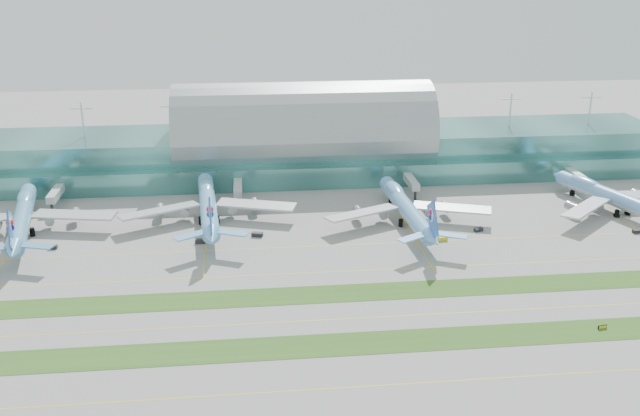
{
  "coord_description": "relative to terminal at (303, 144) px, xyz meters",
  "views": [
    {
      "loc": [
        -26.68,
        -195.1,
        101.93
      ],
      "look_at": [
        0.0,
        55.0,
        9.0
      ],
      "focal_mm": 40.0,
      "sensor_mm": 36.0,
      "label": 1
    }
  ],
  "objects": [
    {
      "name": "airliner_c",
      "position": [
        34.15,
        -68.78,
        -7.81
      ],
      "size": [
        66.49,
        75.54,
        20.79
      ],
      "rotation": [
        0.0,
        0.0,
        0.05
      ],
      "color": "#68AAE6",
      "rests_on": "ground"
    },
    {
      "name": "taxiway_sign_east",
      "position": [
        71.57,
        -156.23,
        -13.63
      ],
      "size": [
        2.84,
        0.83,
        1.2
      ],
      "rotation": [
        0.0,
        0.0,
        0.19
      ],
      "color": "black",
      "rests_on": "ground"
    },
    {
      "name": "ground",
      "position": [
        -0.01,
        -128.79,
        -14.23
      ],
      "size": [
        700.0,
        700.0,
        0.0
      ],
      "primitive_type": "plane",
      "color": "gray",
      "rests_on": "ground"
    },
    {
      "name": "gse_d",
      "position": [
        -23.94,
        -77.47,
        -13.45
      ],
      "size": [
        4.54,
        3.05,
        1.55
      ],
      "primitive_type": "cube",
      "rotation": [
        0.0,
        0.0,
        -0.26
      ],
      "color": "black",
      "rests_on": "ground"
    },
    {
      "name": "airliner_a",
      "position": [
        -111.31,
        -64.21,
        -7.58
      ],
      "size": [
        67.73,
        77.83,
        21.55
      ],
      "rotation": [
        0.0,
        0.0,
        0.19
      ],
      "color": "#5C9CCB",
      "rests_on": "ground"
    },
    {
      "name": "gse_b",
      "position": [
        -96.77,
        -81.39,
        -13.54
      ],
      "size": [
        2.84,
        1.76,
        1.37
      ],
      "primitive_type": "cube",
      "rotation": [
        0.0,
        0.0,
        -0.06
      ],
      "color": "black",
      "rests_on": "ground"
    },
    {
      "name": "airliner_d",
      "position": [
        120.65,
        -67.4,
        -7.82
      ],
      "size": [
        62.87,
        73.13,
        20.78
      ],
      "rotation": [
        0.0,
        0.0,
        0.33
      ],
      "color": "#66A2E0",
      "rests_on": "ground"
    },
    {
      "name": "taxiline_a",
      "position": [
        -0.01,
        -176.79,
        -14.22
      ],
      "size": [
        420.0,
        0.35,
        0.01
      ],
      "primitive_type": "cube",
      "color": "yellow",
      "rests_on": "ground"
    },
    {
      "name": "gse_e",
      "position": [
        43.9,
        -88.58,
        -13.51
      ],
      "size": [
        3.43,
        1.96,
        1.44
      ],
      "primitive_type": "cube",
      "rotation": [
        0.0,
        0.0,
        0.1
      ],
      "color": "#D6CD0C",
      "rests_on": "ground"
    },
    {
      "name": "grass_strip_far",
      "position": [
        -0.01,
        -126.79,
        -14.19
      ],
      "size": [
        420.0,
        12.0,
        0.08
      ],
      "primitive_type": "cube",
      "color": "#2D591E",
      "rests_on": "ground"
    },
    {
      "name": "terminal",
      "position": [
        0.0,
        0.0,
        0.0
      ],
      "size": [
        340.0,
        69.1,
        36.0
      ],
      "color": "#3D7A75",
      "rests_on": "ground"
    },
    {
      "name": "gse_c",
      "position": [
        -44.71,
        -81.93,
        -13.4
      ],
      "size": [
        3.67,
        1.8,
        1.66
      ],
      "primitive_type": "cube",
      "rotation": [
        0.0,
        0.0,
        -0.03
      ],
      "color": "black",
      "rests_on": "ground"
    },
    {
      "name": "taxiline_b",
      "position": [
        -0.01,
        -142.79,
        -14.22
      ],
      "size": [
        420.0,
        0.35,
        0.01
      ],
      "primitive_type": "cube",
      "color": "yellow",
      "rests_on": "ground"
    },
    {
      "name": "taxiline_c",
      "position": [
        -0.01,
        -110.79,
        -14.22
      ],
      "size": [
        420.0,
        0.35,
        0.01
      ],
      "primitive_type": "cube",
      "color": "yellow",
      "rests_on": "ground"
    },
    {
      "name": "grass_strip_near",
      "position": [
        -0.01,
        -156.79,
        -14.19
      ],
      "size": [
        420.0,
        12.0,
        0.08
      ],
      "primitive_type": "cube",
      "color": "#2D591E",
      "rests_on": "ground"
    },
    {
      "name": "gse_a",
      "position": [
        -110.62,
        -73.32,
        -13.39
      ],
      "size": [
        3.96,
        2.6,
        1.68
      ],
      "primitive_type": "cube",
      "rotation": [
        0.0,
        0.0,
        0.21
      ],
      "color": "#C1BE0B",
      "rests_on": "ground"
    },
    {
      "name": "taxiline_d",
      "position": [
        -0.01,
        -88.79,
        -14.22
      ],
      "size": [
        420.0,
        0.35,
        0.01
      ],
      "primitive_type": "cube",
      "color": "yellow",
      "rests_on": "ground"
    },
    {
      "name": "airliner_b",
      "position": [
        -42.6,
        -58.13,
        -7.55
      ],
      "size": [
        69.11,
        78.68,
        21.64
      ],
      "rotation": [
        0.0,
        0.0,
        0.08
      ],
      "color": "#6DB6F1",
      "rests_on": "ground"
    },
    {
      "name": "gse_f",
      "position": [
        59.7,
        -81.27,
        -13.57
      ],
      "size": [
        3.67,
        2.68,
        1.31
      ],
      "primitive_type": "cube",
      "rotation": [
        0.0,
        0.0,
        0.32
      ],
      "color": "black",
      "rests_on": "ground"
    },
    {
      "name": "gse_g",
      "position": [
        118.53,
        -89.22,
        -13.57
      ],
      "size": [
        3.05,
        2.15,
        1.3
      ],
      "primitive_type": "cube",
      "rotation": [
        0.0,
        0.0,
        0.12
      ],
      "color": "black",
      "rests_on": "ground"
    }
  ]
}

